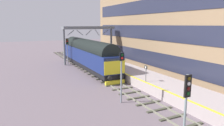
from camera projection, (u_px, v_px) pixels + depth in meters
ground_plane at (107, 80)px, 26.08m from camera, size 140.00×140.00×0.00m
track_main at (107, 80)px, 26.07m from camera, size 2.50×60.00×0.15m
station_platform at (132, 74)px, 27.54m from camera, size 4.00×44.00×1.01m
station_building at (156, 9)px, 32.40m from camera, size 5.48×32.46×18.60m
diesel_locomotive at (88, 54)px, 31.95m from camera, size 2.74×18.85×4.68m
signal_post_near at (186, 100)px, 11.49m from camera, size 0.44×0.22×4.24m
signal_post_mid at (121, 72)px, 18.14m from camera, size 0.44×0.22×4.55m
signal_post_far at (67, 48)px, 35.01m from camera, size 0.44×0.22×4.62m
platform_number_sign at (146, 71)px, 21.68m from camera, size 0.10×0.44×1.69m
waiting_passenger at (112, 58)px, 31.18m from camera, size 0.40×0.50×1.64m
overhead_footbridge at (89, 30)px, 36.79m from camera, size 9.30×2.00×6.61m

